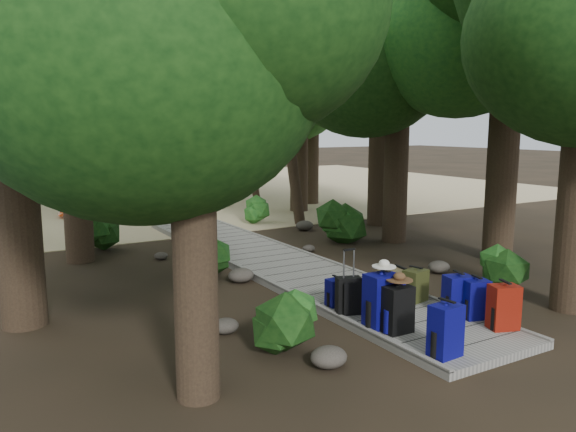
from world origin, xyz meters
TOP-DOWN VIEW (x-y plane):
  - ground at (0.00, 0.00)m, footprint 120.00×120.00m
  - sand_beach at (0.00, 16.00)m, footprint 40.00×22.00m
  - boardwalk at (0.00, 1.00)m, footprint 2.00×12.00m
  - backpack_left_a at (-0.68, -4.61)m, footprint 0.42×0.31m
  - backpack_left_b at (-0.64, -3.64)m, footprint 0.41×0.29m
  - backpack_left_c at (-0.68, -3.34)m, footprint 0.48×0.35m
  - backpack_left_d at (-0.68, -2.21)m, footprint 0.33×0.24m
  - backpack_right_a at (0.78, -4.32)m, footprint 0.48×0.40m
  - backpack_right_b at (0.79, -3.80)m, footprint 0.43×0.35m
  - backpack_right_c at (0.67, -3.55)m, footprint 0.47×0.38m
  - backpack_right_d at (0.61, -2.68)m, footprint 0.44×0.35m
  - duffel_right_khaki at (0.71, -2.19)m, footprint 0.53×0.72m
  - suitcase_on_boardwalk at (-0.77, -2.64)m, footprint 0.43×0.32m
  - lone_suitcase_on_sand at (0.31, 7.93)m, footprint 0.45×0.32m
  - hat_brown at (-0.59, -3.61)m, footprint 0.38×0.38m
  - hat_white at (-0.61, -3.29)m, footprint 0.35×0.35m
  - kayak at (-2.91, 10.64)m, footprint 1.54×3.05m
  - sun_lounger at (2.49, 10.34)m, footprint 1.20×1.88m
  - tree_right_b at (4.69, -1.01)m, footprint 5.48×5.48m
  - tree_right_c at (4.01, 1.78)m, footprint 5.23×5.23m
  - tree_right_d at (5.41, 4.03)m, footprint 6.53×6.53m
  - tree_right_e at (4.64, 7.68)m, footprint 5.05×5.05m
  - tree_right_f at (6.09, 9.15)m, footprint 4.91×4.91m
  - tree_left_a at (-3.73, -3.83)m, footprint 4.23×4.23m
  - tree_left_b at (-5.18, -0.28)m, footprint 5.33×5.33m
  - tree_left_c at (-3.65, 3.65)m, footprint 5.14×5.14m
  - tree_back_a at (-1.93, 14.32)m, footprint 4.91×4.91m
  - tree_back_b at (1.82, 15.84)m, footprint 5.16×5.16m
  - tree_back_c at (4.98, 15.33)m, footprint 5.15×5.15m
  - palm_right_a at (3.34, 5.54)m, footprint 4.55×4.55m
  - palm_right_b at (4.76, 11.56)m, footprint 4.20×4.20m
  - palm_right_c at (1.91, 12.40)m, footprint 4.08×4.08m
  - palm_left_a at (-4.75, 7.07)m, footprint 4.80×4.80m
  - rock_left_a at (-2.00, -3.91)m, footprint 0.49×0.44m
  - rock_left_b at (-2.65, -2.16)m, footprint 0.41×0.37m
  - rock_left_c at (-1.25, 0.23)m, footprint 0.51×0.46m
  - rock_left_d at (-2.02, 2.89)m, footprint 0.31×0.28m
  - rock_right_a at (1.83, -3.29)m, footprint 0.41×0.37m
  - rock_right_b at (2.62, -1.23)m, footprint 0.47×0.43m
  - rock_right_c at (1.36, 1.85)m, footprint 0.31×0.28m
  - rock_right_d at (2.79, 4.33)m, footprint 0.53×0.48m
  - shrub_left_a at (-2.23, -3.13)m, footprint 0.95×0.95m
  - shrub_left_b at (-1.74, 0.81)m, footprint 0.81×0.81m
  - shrub_left_c at (-3.11, 4.66)m, footprint 1.21×1.21m
  - shrub_right_a at (2.58, -2.86)m, footprint 0.98×0.98m
  - shrub_right_b at (2.66, 2.47)m, footprint 1.30×1.30m
  - shrub_right_c at (2.09, 5.99)m, footprint 0.90×0.90m

SIDE VIEW (x-z plane):
  - ground at x=0.00m, z-range 0.00..0.00m
  - sand_beach at x=0.00m, z-range 0.00..0.02m
  - boardwalk at x=0.00m, z-range 0.00..0.12m
  - rock_right_c at x=1.36m, z-range 0.00..0.17m
  - rock_left_d at x=-2.02m, z-range 0.00..0.17m
  - rock_left_b at x=-2.65m, z-range 0.00..0.22m
  - rock_right_a at x=1.83m, z-range 0.00..0.23m
  - rock_right_b at x=2.62m, z-range 0.00..0.26m
  - rock_left_a at x=-2.00m, z-range 0.00..0.27m
  - rock_left_c at x=-1.25m, z-range 0.00..0.28m
  - rock_right_d at x=2.79m, z-range 0.00..0.29m
  - kayak at x=-2.91m, z-range 0.02..0.32m
  - sun_lounger at x=2.49m, z-range 0.02..0.60m
  - duffel_right_khaki at x=0.71m, z-range 0.12..0.56m
  - lone_suitcase_on_sand at x=0.31m, z-range 0.02..0.67m
  - shrub_left_b at x=-1.74m, z-range 0.00..0.73m
  - backpack_left_d at x=-0.68m, z-range 0.12..0.62m
  - shrub_right_c at x=2.09m, z-range 0.00..0.81m
  - suitcase_on_boardwalk at x=-0.77m, z-range 0.12..0.71m
  - backpack_right_d at x=0.61m, z-range 0.12..0.71m
  - shrub_left_a at x=-2.23m, z-range 0.00..0.85m
  - shrub_right_a at x=2.58m, z-range 0.00..0.88m
  - backpack_right_b at x=0.79m, z-range 0.12..0.79m
  - backpack_right_c at x=0.67m, z-range 0.12..0.82m
  - backpack_right_a at x=0.78m, z-range 0.12..0.84m
  - backpack_left_b at x=-0.64m, z-range 0.12..0.87m
  - backpack_left_a at x=-0.68m, z-range 0.12..0.88m
  - shrub_left_c at x=-3.11m, z-range 0.00..1.09m
  - backpack_left_c at x=-0.68m, z-range 0.12..1.00m
  - shrub_right_b at x=2.66m, z-range 0.00..1.17m
  - hat_brown at x=-0.59m, z-range 0.87..0.99m
  - hat_white at x=-0.61m, z-range 1.00..1.12m
  - palm_right_c at x=1.91m, z-range 0.00..6.50m
  - tree_left_a at x=-3.73m, z-range 0.00..7.05m
  - palm_left_a at x=-4.75m, z-range 0.00..7.63m
  - palm_right_a at x=3.34m, z-range 0.00..7.76m
  - palm_right_b at x=4.76m, z-range 0.00..8.12m
  - tree_back_a at x=-1.93m, z-range 0.00..8.50m
  - tree_right_f at x=6.09m, z-range 0.00..8.78m
  - tree_left_c at x=-3.65m, z-range 0.00..8.93m
  - tree_right_c at x=4.01m, z-range 0.00..9.04m
  - tree_right_e at x=4.64m, z-range 0.00..9.08m
  - tree_back_b at x=1.82m, z-range 0.00..9.21m
  - tree_back_c at x=4.98m, z-range 0.00..9.27m
  - tree_left_b at x=-5.18m, z-range 0.00..9.60m
  - tree_right_b at x=4.69m, z-range 0.00..9.79m
  - tree_right_d at x=5.41m, z-range 0.00..11.97m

